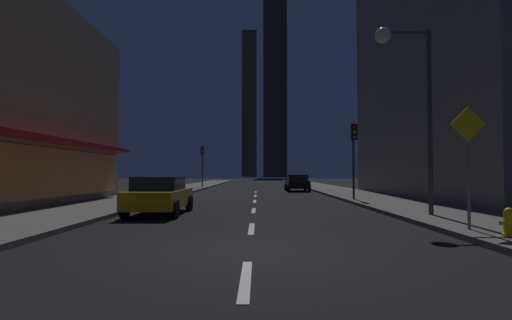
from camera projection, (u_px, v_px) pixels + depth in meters
The scene contains 15 objects.
ground_plane at pixel (256, 189), 39.68m from camera, with size 78.00×136.00×0.10m, color black.
sidewalk_right at pixel (324, 188), 39.65m from camera, with size 4.00×76.00×0.15m, color #605E59.
sidewalk_left at pixel (189, 188), 39.72m from camera, with size 4.00×76.00×0.15m, color #605E59.
lane_marking_center at pixel (254, 205), 18.69m from camera, with size 0.16×28.20×0.01m.
building_apartment_right at pixel (486, 25), 23.98m from camera, with size 11.00×20.00×21.81m, color slate.
skyscraper_distant_tall at pixel (249, 105), 164.13m from camera, with size 6.15×8.76×61.76m, color #3C392D.
skyscraper_distant_mid at pixel (275, 75), 140.59m from camera, with size 8.46×6.66×75.18m, color #2E2C22.
car_parked_near at pixel (160, 195), 14.73m from camera, with size 1.98×4.24×1.45m.
car_parked_far at pixel (297, 183), 33.39m from camera, with size 1.98×4.24×1.45m.
fire_hydrant_yellow_near at pixel (509, 223), 8.70m from camera, with size 0.42×0.30×0.65m.
fire_hydrant_far_left at pixel (170, 189), 26.35m from camera, with size 0.42×0.30×0.65m.
traffic_light_near_right at pixel (354, 144), 21.18m from camera, with size 0.32×0.48×4.20m.
traffic_light_far_left at pixel (202, 157), 39.00m from camera, with size 0.32×0.48×4.20m.
street_lamp_right at pixel (406, 74), 13.44m from camera, with size 1.96×0.56×6.58m.
pedestrian_crossing_sign at pixel (468, 156), 9.84m from camera, with size 0.91×0.08×3.15m.
Camera 1 is at (0.18, -7.76, 1.59)m, focal length 26.86 mm.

